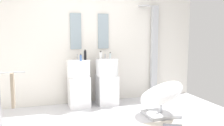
{
  "coord_description": "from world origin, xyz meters",
  "views": [
    {
      "loc": [
        -1.11,
        -3.36,
        1.47
      ],
      "look_at": [
        0.15,
        0.55,
        0.95
      ],
      "focal_mm": 39.11,
      "sensor_mm": 36.0,
      "label": 1
    }
  ],
  "objects_px": {
    "pedestal_sink_left": "(79,82)",
    "pedestal_sink_right": "(107,80)",
    "towel_rack": "(11,91)",
    "soap_bottle_clear": "(110,56)",
    "lounge_chair": "(161,96)",
    "soap_bottle_black": "(85,55)",
    "shower_column": "(154,50)",
    "soap_bottle_blue": "(81,58)",
    "soap_bottle_white": "(101,55)"
  },
  "relations": [
    {
      "from": "soap_bottle_black",
      "to": "soap_bottle_blue",
      "type": "distance_m",
      "value": 0.21
    },
    {
      "from": "soap_bottle_white",
      "to": "shower_column",
      "type": "bearing_deg",
      "value": 6.36
    },
    {
      "from": "pedestal_sink_left",
      "to": "soap_bottle_black",
      "type": "xyz_separation_m",
      "value": [
        0.14,
        0.03,
        0.53
      ]
    },
    {
      "from": "soap_bottle_white",
      "to": "soap_bottle_blue",
      "type": "relative_size",
      "value": 1.19
    },
    {
      "from": "towel_rack",
      "to": "soap_bottle_clear",
      "type": "xyz_separation_m",
      "value": [
        1.83,
        1.05,
        0.36
      ]
    },
    {
      "from": "pedestal_sink_left",
      "to": "soap_bottle_black",
      "type": "relative_size",
      "value": 5.15
    },
    {
      "from": "lounge_chair",
      "to": "soap_bottle_black",
      "type": "bearing_deg",
      "value": 138.59
    },
    {
      "from": "shower_column",
      "to": "lounge_chair",
      "type": "relative_size",
      "value": 2.02
    },
    {
      "from": "pedestal_sink_left",
      "to": "towel_rack",
      "type": "relative_size",
      "value": 1.08
    },
    {
      "from": "pedestal_sink_right",
      "to": "soap_bottle_black",
      "type": "height_order",
      "value": "soap_bottle_black"
    },
    {
      "from": "soap_bottle_black",
      "to": "soap_bottle_clear",
      "type": "relative_size",
      "value": 1.46
    },
    {
      "from": "pedestal_sink_right",
      "to": "shower_column",
      "type": "bearing_deg",
      "value": 10.26
    },
    {
      "from": "soap_bottle_black",
      "to": "shower_column",
      "type": "bearing_deg",
      "value": 6.42
    },
    {
      "from": "pedestal_sink_right",
      "to": "soap_bottle_blue",
      "type": "height_order",
      "value": "soap_bottle_blue"
    },
    {
      "from": "pedestal_sink_left",
      "to": "shower_column",
      "type": "bearing_deg",
      "value": 6.87
    },
    {
      "from": "shower_column",
      "to": "soap_bottle_white",
      "type": "relative_size",
      "value": 12.72
    },
    {
      "from": "pedestal_sink_left",
      "to": "towel_rack",
      "type": "height_order",
      "value": "pedestal_sink_left"
    },
    {
      "from": "lounge_chair",
      "to": "towel_rack",
      "type": "distance_m",
      "value": 2.45
    },
    {
      "from": "soap_bottle_black",
      "to": "soap_bottle_white",
      "type": "xyz_separation_m",
      "value": [
        0.33,
        0.04,
        -0.02
      ]
    },
    {
      "from": "pedestal_sink_left",
      "to": "soap_bottle_clear",
      "type": "bearing_deg",
      "value": 6.84
    },
    {
      "from": "towel_rack",
      "to": "soap_bottle_black",
      "type": "distance_m",
      "value": 1.69
    },
    {
      "from": "soap_bottle_blue",
      "to": "pedestal_sink_left",
      "type": "bearing_deg",
      "value": 98.96
    },
    {
      "from": "soap_bottle_white",
      "to": "lounge_chair",
      "type": "bearing_deg",
      "value": -52.11
    },
    {
      "from": "lounge_chair",
      "to": "soap_bottle_black",
      "type": "relative_size",
      "value": 5.07
    },
    {
      "from": "lounge_chair",
      "to": "towel_rack",
      "type": "height_order",
      "value": "towel_rack"
    },
    {
      "from": "shower_column",
      "to": "soap_bottle_white",
      "type": "height_order",
      "value": "shower_column"
    },
    {
      "from": "lounge_chair",
      "to": "soap_bottle_white",
      "type": "distance_m",
      "value": 1.47
    },
    {
      "from": "shower_column",
      "to": "towel_rack",
      "type": "height_order",
      "value": "shower_column"
    },
    {
      "from": "soap_bottle_blue",
      "to": "soap_bottle_clear",
      "type": "relative_size",
      "value": 0.99
    },
    {
      "from": "towel_rack",
      "to": "soap_bottle_black",
      "type": "bearing_deg",
      "value": 37.63
    },
    {
      "from": "soap_bottle_blue",
      "to": "shower_column",
      "type": "bearing_deg",
      "value": 11.46
    },
    {
      "from": "pedestal_sink_right",
      "to": "lounge_chair",
      "type": "xyz_separation_m",
      "value": [
        0.7,
        -0.97,
        -0.14
      ]
    },
    {
      "from": "lounge_chair",
      "to": "towel_rack",
      "type": "relative_size",
      "value": 1.07
    },
    {
      "from": "shower_column",
      "to": "towel_rack",
      "type": "bearing_deg",
      "value": -157.77
    },
    {
      "from": "towel_rack",
      "to": "soap_bottle_clear",
      "type": "relative_size",
      "value": 6.97
    },
    {
      "from": "lounge_chair",
      "to": "soap_bottle_blue",
      "type": "height_order",
      "value": "soap_bottle_blue"
    },
    {
      "from": "towel_rack",
      "to": "soap_bottle_blue",
      "type": "height_order",
      "value": "soap_bottle_blue"
    },
    {
      "from": "lounge_chair",
      "to": "pedestal_sink_right",
      "type": "bearing_deg",
      "value": 125.7
    },
    {
      "from": "lounge_chair",
      "to": "soap_bottle_black",
      "type": "distance_m",
      "value": 1.66
    },
    {
      "from": "shower_column",
      "to": "soap_bottle_blue",
      "type": "relative_size",
      "value": 15.14
    },
    {
      "from": "pedestal_sink_left",
      "to": "pedestal_sink_right",
      "type": "height_order",
      "value": "same"
    },
    {
      "from": "pedestal_sink_right",
      "to": "soap_bottle_white",
      "type": "xyz_separation_m",
      "value": [
        -0.11,
        0.07,
        0.51
      ]
    },
    {
      "from": "lounge_chair",
      "to": "soap_bottle_blue",
      "type": "bearing_deg",
      "value": 146.35
    },
    {
      "from": "soap_bottle_black",
      "to": "soap_bottle_white",
      "type": "height_order",
      "value": "soap_bottle_black"
    },
    {
      "from": "shower_column",
      "to": "soap_bottle_blue",
      "type": "height_order",
      "value": "shower_column"
    },
    {
      "from": "shower_column",
      "to": "lounge_chair",
      "type": "bearing_deg",
      "value": -110.91
    },
    {
      "from": "soap_bottle_clear",
      "to": "pedestal_sink_right",
      "type": "bearing_deg",
      "value": -139.87
    },
    {
      "from": "lounge_chair",
      "to": "soap_bottle_black",
      "type": "height_order",
      "value": "soap_bottle_black"
    },
    {
      "from": "soap_bottle_clear",
      "to": "soap_bottle_black",
      "type": "bearing_deg",
      "value": -174.52
    },
    {
      "from": "pedestal_sink_left",
      "to": "soap_bottle_clear",
      "type": "relative_size",
      "value": 7.54
    }
  ]
}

